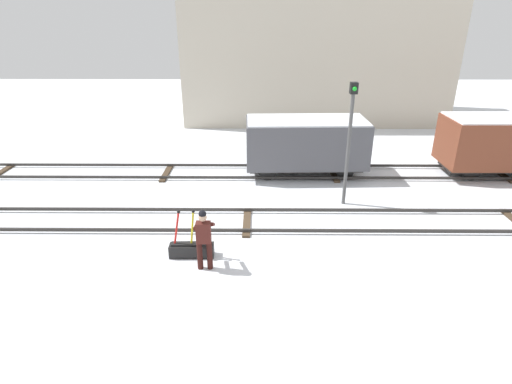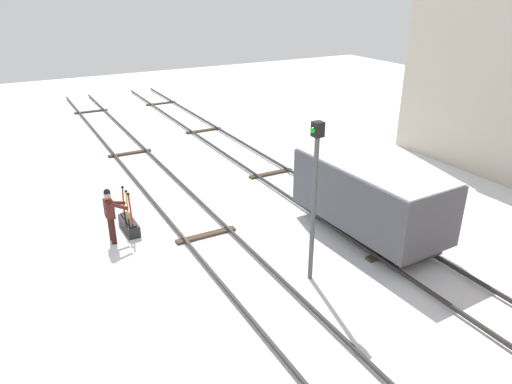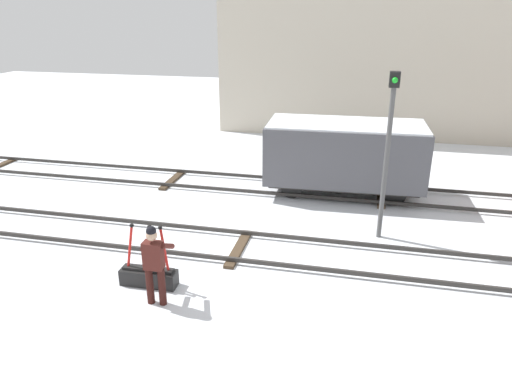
% 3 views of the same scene
% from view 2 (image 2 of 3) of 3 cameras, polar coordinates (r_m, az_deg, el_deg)
% --- Properties ---
extents(ground_plane, '(60.00, 60.00, 0.00)m').
position_cam_2_polar(ground_plane, '(14.82, -6.01, -5.29)').
color(ground_plane, silver).
extents(track_main_line, '(44.00, 1.94, 0.18)m').
position_cam_2_polar(track_main_line, '(14.77, -6.03, -4.92)').
color(track_main_line, '#2D2B28').
rests_on(track_main_line, ground_plane).
extents(track_siding_near, '(44.00, 1.94, 0.18)m').
position_cam_2_polar(track_siding_near, '(16.73, 7.92, -1.44)').
color(track_siding_near, '#2D2B28').
rests_on(track_siding_near, ground_plane).
extents(switch_lever_frame, '(1.25, 0.39, 1.45)m').
position_cam_2_polar(switch_lever_frame, '(15.46, -14.98, -3.70)').
color(switch_lever_frame, black).
rests_on(switch_lever_frame, ground_plane).
extents(rail_worker, '(0.54, 0.66, 1.73)m').
position_cam_2_polar(rail_worker, '(14.65, -17.03, -2.36)').
color(rail_worker, '#351511').
rests_on(rail_worker, ground_plane).
extents(signal_post, '(0.24, 0.32, 4.25)m').
position_cam_2_polar(signal_post, '(11.66, 7.02, 0.39)').
color(signal_post, '#4C4C4C').
rests_on(signal_post, ground_plane).
extents(freight_car_back_track, '(4.92, 2.35, 2.34)m').
position_cam_2_polar(freight_car_back_track, '(14.63, 13.49, -0.36)').
color(freight_car_back_track, '#2D2B28').
rests_on(freight_car_back_track, ground_plane).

